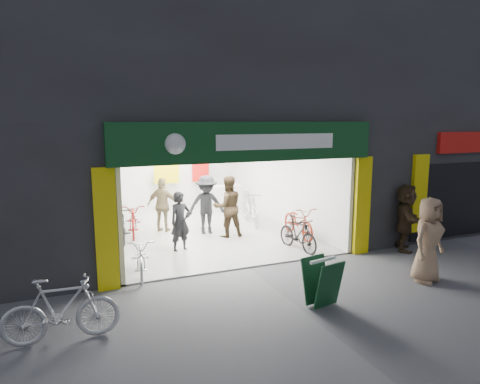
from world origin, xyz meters
TOP-DOWN VIEW (x-y plane):
  - ground at (0.00, 0.00)m, footprint 60.00×60.00m
  - building at (0.91, 4.99)m, footprint 17.00×10.27m
  - bike_left_front at (-2.46, 0.60)m, footprint 0.84×1.81m
  - bike_left_midfront at (-2.50, 3.58)m, footprint 0.62×1.84m
  - bike_left_midback at (-2.07, 4.14)m, footprint 0.96×2.04m
  - bike_left_back at (-2.39, 4.88)m, footprint 0.46×1.61m
  - bike_right_front at (1.80, 0.77)m, footprint 0.66×1.64m
  - bike_right_mid at (2.50, 1.92)m, footprint 0.80×1.93m
  - bike_right_back at (1.80, 3.99)m, footprint 0.84×2.03m
  - parked_bike at (-4.17, -1.99)m, footprint 1.84×0.62m
  - customer_a at (-1.16, 1.95)m, footprint 0.69×0.55m
  - customer_b at (0.54, 2.79)m, footprint 0.96×0.77m
  - customer_c at (0.05, 3.35)m, footprint 1.27×0.81m
  - customer_d at (-1.15, 4.11)m, footprint 1.09×0.92m
  - pedestrian_near at (3.30, -2.26)m, footprint 1.05×0.83m
  - pedestrian_far at (4.53, -0.30)m, footprint 1.41×1.72m
  - sandwich_board at (0.44, -2.47)m, footprint 0.69×0.70m

SIDE VIEW (x-z plane):
  - ground at x=0.00m, z-range 0.00..0.00m
  - bike_left_front at x=-2.46m, z-range 0.00..0.91m
  - bike_right_front at x=1.80m, z-range 0.00..0.96m
  - bike_left_back at x=-2.39m, z-range 0.00..0.97m
  - bike_right_mid at x=2.50m, z-range 0.00..0.99m
  - sandwich_board at x=0.44m, z-range 0.05..0.96m
  - bike_left_midback at x=-2.07m, z-range 0.00..1.03m
  - parked_bike at x=-4.17m, z-range 0.00..1.09m
  - bike_left_midfront at x=-2.50m, z-range 0.00..1.09m
  - bike_right_back at x=1.80m, z-range 0.00..1.18m
  - customer_a at x=-1.16m, z-range 0.00..1.65m
  - customer_d at x=-1.15m, z-range 0.00..1.75m
  - pedestrian_far at x=4.53m, z-range 0.00..1.84m
  - customer_c at x=0.05m, z-range 0.00..1.86m
  - customer_b at x=0.54m, z-range 0.00..1.89m
  - pedestrian_near at x=3.30m, z-range 0.00..1.89m
  - building at x=0.91m, z-range 0.31..8.31m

